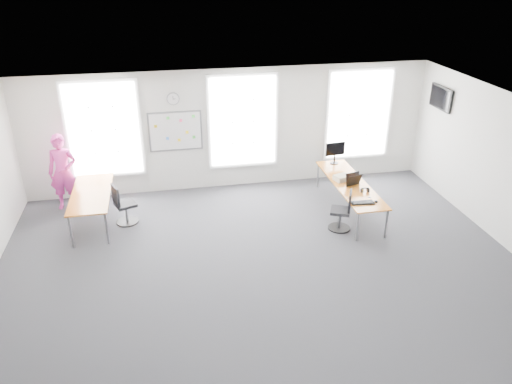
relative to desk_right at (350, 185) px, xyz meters
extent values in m
plane|color=#2D2D32|center=(-2.45, -2.09, -0.64)|extent=(10.00, 10.00, 0.00)
plane|color=white|center=(-2.45, -2.09, 2.36)|extent=(10.00, 10.00, 0.00)
plane|color=silver|center=(-2.45, 1.91, 0.86)|extent=(10.00, 0.00, 10.00)
plane|color=silver|center=(-2.45, -6.09, 0.86)|extent=(10.00, 0.00, 10.00)
cube|color=silver|center=(-5.45, 1.88, 1.06)|extent=(1.60, 0.06, 2.20)
cube|color=silver|center=(-2.15, 1.88, 1.06)|extent=(1.60, 0.06, 2.20)
cube|color=silver|center=(0.85, 1.88, 1.06)|extent=(1.60, 0.06, 2.20)
cube|color=#D16433|center=(0.00, 0.00, 0.03)|extent=(0.75, 2.81, 0.03)
cylinder|color=gray|center=(-0.32, -1.35, -0.31)|extent=(0.05, 0.05, 0.66)
cylinder|color=gray|center=(0.32, -1.35, -0.31)|extent=(0.05, 0.05, 0.66)
cylinder|color=gray|center=(-0.32, 1.35, -0.31)|extent=(0.05, 0.05, 0.66)
cylinder|color=gray|center=(0.32, 1.35, -0.31)|extent=(0.05, 0.05, 0.66)
cube|color=#D16433|center=(-5.73, 0.48, 0.09)|extent=(0.82, 2.05, 0.03)
cylinder|color=gray|center=(-6.08, -0.48, -0.28)|extent=(0.05, 0.05, 0.72)
cylinder|color=gray|center=(-5.38, -0.48, -0.28)|extent=(0.05, 0.05, 0.72)
cylinder|color=gray|center=(-6.08, 1.45, -0.28)|extent=(0.05, 0.05, 0.72)
cylinder|color=gray|center=(-5.38, 1.45, -0.28)|extent=(0.05, 0.05, 0.72)
cylinder|color=black|center=(-0.50, -0.80, -0.63)|extent=(0.48, 0.48, 0.03)
cylinder|color=gray|center=(-0.50, -0.80, -0.42)|extent=(0.06, 0.06, 0.39)
cube|color=black|center=(-0.50, -0.80, -0.21)|extent=(0.54, 0.54, 0.06)
cube|color=black|center=(-0.33, -0.87, 0.05)|extent=(0.20, 0.37, 0.41)
cylinder|color=black|center=(-5.03, 0.39, -0.63)|extent=(0.49, 0.49, 0.03)
cylinder|color=gray|center=(-5.03, 0.39, -0.41)|extent=(0.06, 0.06, 0.40)
cube|color=black|center=(-5.03, 0.39, -0.19)|extent=(0.54, 0.54, 0.07)
cube|color=black|center=(-5.21, 0.33, 0.07)|extent=(0.19, 0.39, 0.43)
imported|color=#D53597|center=(-6.41, 1.41, 0.26)|extent=(0.69, 0.49, 1.79)
cube|color=white|center=(-3.80, 1.88, 0.91)|extent=(1.20, 0.03, 0.90)
cylinder|color=gray|center=(-3.80, 1.88, 1.71)|extent=(0.30, 0.04, 0.30)
cube|color=black|center=(2.50, 0.91, 1.66)|extent=(0.06, 0.90, 0.55)
cube|color=black|center=(-0.11, -1.02, 0.06)|extent=(0.50, 0.23, 0.02)
ellipsoid|color=black|center=(0.18, -1.03, 0.07)|extent=(0.08, 0.12, 0.04)
cylinder|color=black|center=(0.14, -0.79, 0.05)|extent=(0.08, 0.08, 0.01)
cylinder|color=black|center=(0.07, -0.51, 0.09)|extent=(0.04, 0.09, 0.09)
cylinder|color=black|center=(0.22, -0.51, 0.09)|extent=(0.04, 0.09, 0.09)
cylinder|color=gold|center=(0.07, -0.51, 0.09)|extent=(0.01, 0.10, 0.10)
cube|color=black|center=(0.14, -0.51, 0.14)|extent=(0.17, 0.02, 0.02)
cube|color=black|center=(0.02, -0.08, 0.19)|extent=(0.37, 0.17, 0.29)
cube|color=#DB5615|center=(0.02, -0.17, 0.18)|extent=(0.35, 0.19, 0.26)
cube|color=black|center=(0.02, -0.18, 0.19)|extent=(0.37, 0.19, 0.28)
cube|color=beige|center=(-0.12, 0.20, 0.10)|extent=(0.41, 0.36, 0.12)
cylinder|color=black|center=(0.04, 1.21, 0.05)|extent=(0.20, 0.20, 0.02)
cylinder|color=black|center=(0.04, 1.21, 0.16)|extent=(0.04, 0.04, 0.20)
cube|color=black|center=(0.04, 1.19, 0.43)|extent=(0.50, 0.08, 0.33)
cube|color=black|center=(0.04, 1.17, 0.43)|extent=(0.46, 0.05, 0.30)
camera|label=1|loc=(-4.11, -9.72, 4.77)|focal=35.00mm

